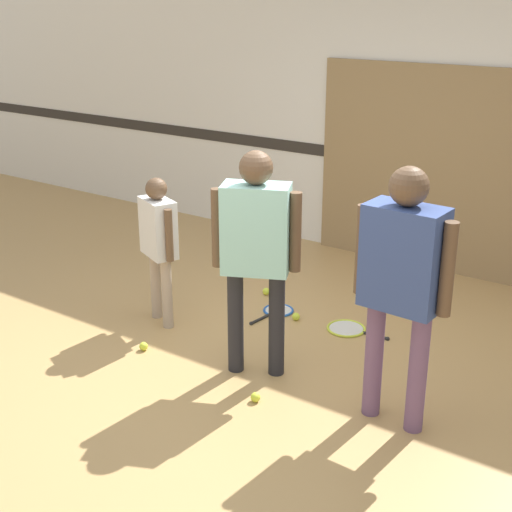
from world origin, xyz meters
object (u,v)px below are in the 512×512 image
at_px(tennis_ball_near_instructor, 255,397).
at_px(person_instructor, 256,241).
at_px(tennis_ball_stray_left, 296,317).
at_px(tennis_ball_stray_right, 144,346).
at_px(racket_spare_on_floor, 277,311).
at_px(person_student_left, 159,235).
at_px(racket_second_spare, 348,329).
at_px(tennis_ball_by_spare_racket, 266,291).
at_px(person_student_right, 402,271).

bearing_deg(tennis_ball_near_instructor, person_instructor, 124.17).
height_order(tennis_ball_stray_left, tennis_ball_stray_right, same).
distance_m(tennis_ball_near_instructor, tennis_ball_stray_left, 1.31).
xyz_separation_m(person_instructor, racket_spare_on_floor, (-0.43, 0.93, -0.99)).
relative_size(person_instructor, racket_spare_on_floor, 3.17).
xyz_separation_m(person_instructor, tennis_ball_stray_right, (-0.89, -0.23, -0.97)).
height_order(person_student_left, racket_second_spare, person_student_left).
height_order(tennis_ball_by_spare_racket, tennis_ball_stray_left, same).
bearing_deg(tennis_ball_near_instructor, person_student_left, 156.72).
relative_size(person_instructor, tennis_ball_stray_right, 24.57).
height_order(person_student_right, tennis_ball_by_spare_racket, person_student_right).
distance_m(tennis_ball_stray_left, tennis_ball_stray_right, 1.31).
relative_size(racket_second_spare, tennis_ball_near_instructor, 8.22).
distance_m(person_student_right, racket_spare_on_floor, 2.06).
bearing_deg(racket_second_spare, tennis_ball_stray_right, -136.38).
height_order(person_instructor, person_student_right, person_student_right).
xyz_separation_m(racket_spare_on_floor, tennis_ball_stray_left, (0.22, -0.04, 0.02)).
height_order(racket_spare_on_floor, tennis_ball_near_instructor, tennis_ball_near_instructor).
height_order(person_instructor, racket_spare_on_floor, person_instructor).
bearing_deg(person_student_right, person_instructor, 1.00).
xyz_separation_m(person_student_right, tennis_ball_stray_left, (-1.29, 0.92, -1.00)).
distance_m(tennis_ball_by_spare_racket, tennis_ball_stray_right, 1.43).
relative_size(racket_spare_on_floor, tennis_ball_by_spare_racket, 7.76).
bearing_deg(tennis_ball_stray_left, racket_spare_on_floor, 169.52).
height_order(person_student_right, tennis_ball_stray_left, person_student_right).
bearing_deg(tennis_ball_stray_right, tennis_ball_by_spare_racket, 82.88).
height_order(person_student_left, tennis_ball_stray_left, person_student_left).
height_order(racket_second_spare, tennis_ball_by_spare_racket, tennis_ball_by_spare_racket).
height_order(person_instructor, tennis_ball_stray_right, person_instructor).
bearing_deg(tennis_ball_near_instructor, racket_spare_on_floor, 117.43).
relative_size(racket_second_spare, tennis_ball_stray_left, 8.22).
xyz_separation_m(racket_second_spare, tennis_ball_by_spare_racket, (-0.95, 0.22, 0.02)).
xyz_separation_m(person_instructor, tennis_ball_near_instructor, (0.23, -0.34, -0.97)).
relative_size(person_student_right, racket_spare_on_floor, 3.26).
bearing_deg(person_student_left, person_student_right, 16.94).
bearing_deg(person_student_left, tennis_ball_stray_left, 59.96).
xyz_separation_m(racket_second_spare, tennis_ball_stray_left, (-0.45, -0.09, 0.02)).
relative_size(tennis_ball_near_instructor, tennis_ball_stray_left, 1.00).
xyz_separation_m(person_instructor, racket_second_spare, (0.24, 0.98, -0.99)).
bearing_deg(tennis_ball_by_spare_racket, racket_second_spare, -12.88).
distance_m(racket_spare_on_floor, racket_second_spare, 0.67).
height_order(racket_spare_on_floor, racket_second_spare, same).
xyz_separation_m(racket_spare_on_floor, racket_second_spare, (0.67, 0.04, 0.00)).
bearing_deg(person_student_right, tennis_ball_near_instructor, 22.72).
bearing_deg(tennis_ball_by_spare_racket, tennis_ball_stray_right, -97.12).
distance_m(person_instructor, person_student_right, 1.08).
bearing_deg(racket_spare_on_floor, tennis_ball_stray_right, -14.62).
distance_m(racket_spare_on_floor, tennis_ball_stray_left, 0.22).
xyz_separation_m(person_instructor, person_student_left, (-1.11, 0.24, -0.24)).
xyz_separation_m(person_student_right, racket_second_spare, (-0.84, 1.01, -1.02)).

